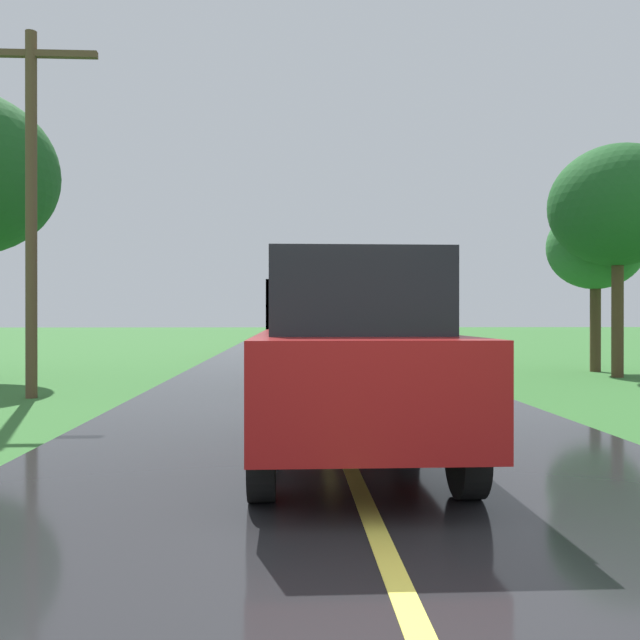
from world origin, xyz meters
The scene contains 6 objects.
banana_truck_near centered at (0.20, 11.86, 1.46)m, with size 2.38×5.82×2.80m.
banana_truck_far centered at (0.52, 22.09, 1.47)m, with size 2.38×5.81×2.80m.
utility_pole_roadside centered at (-5.18, 9.31, 3.63)m, with size 2.35×0.20×6.60m.
roadside_tree_near_left centered at (7.70, 14.41, 3.34)m, with size 2.54×2.54×4.51m.
roadside_tree_mid_right centered at (7.44, 12.75, 4.16)m, with size 3.26×3.26×5.65m.
following_car centered at (0.02, 3.49, 1.07)m, with size 1.74×4.10×1.92m.
Camera 1 is at (-0.56, -2.51, 1.44)m, focal length 36.13 mm.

